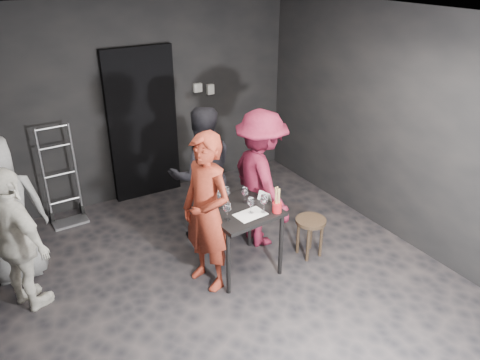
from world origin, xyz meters
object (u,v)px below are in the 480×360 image
stool (310,227)px  bystander_grey (4,207)px  bystander_cream (18,242)px  hand_truck (66,205)px  server_red (206,204)px  tasting_table (240,217)px  man_maroon (261,173)px  breadstick_cup (277,200)px  wine_bottle (211,203)px  woman_black (202,168)px

stool → bystander_grey: bystander_grey is taller
stool → bystander_cream: (-2.92, 0.71, 0.36)m
hand_truck → server_red: size_ratio=0.69×
tasting_table → man_maroon: bearing=36.1°
breadstick_cup → wine_bottle: bearing=152.7°
woman_black → bystander_grey: woman_black is taller
server_red → bystander_cream: 1.80m
server_red → man_maroon: size_ratio=1.05×
man_maroon → server_red: bearing=117.8°
hand_truck → man_maroon: man_maroon is taller
wine_bottle → server_red: bearing=-132.8°
server_red → stool: bearing=67.3°
man_maroon → bystander_grey: 2.72m
woman_black → hand_truck: bearing=-28.4°
woman_black → breadstick_cup: size_ratio=6.03×
hand_truck → woman_black: bearing=-43.9°
bystander_grey → wine_bottle: bystander_grey is taller
stool → bystander_cream: 3.02m
server_red → breadstick_cup: bearing=57.7°
man_maroon → bystander_cream: (-2.59, 0.16, -0.16)m
tasting_table → wine_bottle: bearing=169.2°
woman_black → bystander_grey: (-2.10, 0.28, -0.05)m
hand_truck → breadstick_cup: bearing=-55.4°
hand_truck → server_red: server_red is taller
server_red → bystander_grey: size_ratio=1.10×
tasting_table → breadstick_cup: (0.30, -0.25, 0.23)m
hand_truck → bystander_cream: (-0.67, -1.49, 0.51)m
stool → wine_bottle: bearing=167.5°
server_red → breadstick_cup: size_ratio=6.23×
tasting_table → bystander_cream: bystander_cream is taller
hand_truck → bystander_cream: 1.71m
stool → tasting_table: bearing=166.9°
server_red → man_maroon: 0.99m
server_red → woman_black: server_red is taller
breadstick_cup → hand_truck: bearing=127.3°
woman_black → wine_bottle: size_ratio=5.71×
wine_bottle → man_maroon: bearing=20.4°
stool → woman_black: bearing=130.9°
hand_truck → server_red: 2.41m
woman_black → man_maroon: 0.69m
bystander_grey → stool: bearing=157.4°
stool → man_maroon: 0.83m
tasting_table → bystander_cream: (-2.10, 0.52, 0.08)m
server_red → breadstick_cup: (0.71, -0.21, -0.06)m
bystander_grey → breadstick_cup: bystander_grey is taller
hand_truck → stool: 3.15m
man_maroon → breadstick_cup: bearing=166.0°
server_red → woman_black: size_ratio=1.03×
wine_bottle → breadstick_cup: bearing=-27.3°
breadstick_cup → bystander_grey: bearing=151.3°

